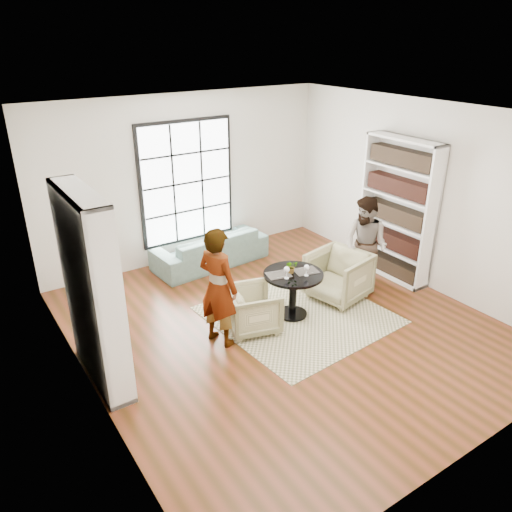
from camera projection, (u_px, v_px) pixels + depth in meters
ground at (283, 325)px, 7.31m from camera, size 6.00×6.00×0.00m
room_shell at (263, 234)px, 7.20m from camera, size 6.00×6.01×6.00m
rug at (298, 315)px, 7.56m from camera, size 2.54×2.54×0.01m
pedestal_table at (293, 285)px, 7.36m from camera, size 0.88×0.88×0.71m
sofa at (210, 248)px, 9.11m from camera, size 2.16×0.98×0.61m
armchair_left at (253, 309)px, 7.09m from camera, size 0.87×0.86×0.65m
armchair_right at (338, 276)px, 7.90m from camera, size 1.01×0.99×0.78m
person_left at (218, 287)px, 6.60m from camera, size 0.58×0.71×1.68m
person_right at (365, 245)px, 8.02m from camera, size 0.74×0.87×1.58m
placemat_left at (279, 275)px, 7.22m from camera, size 0.39×0.33×0.01m
placemat_right at (306, 271)px, 7.34m from camera, size 0.39×0.33×0.01m
cutlery_left at (279, 274)px, 7.22m from camera, size 0.19×0.25×0.01m
cutlery_right at (306, 271)px, 7.33m from camera, size 0.19×0.25×0.01m
wine_glass_left at (287, 270)px, 7.07m from camera, size 0.08×0.08×0.19m
wine_glass_right at (307, 268)px, 7.16m from camera, size 0.08×0.08×0.17m
flower_centerpiece at (291, 267)px, 7.25m from camera, size 0.20×0.19×0.20m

